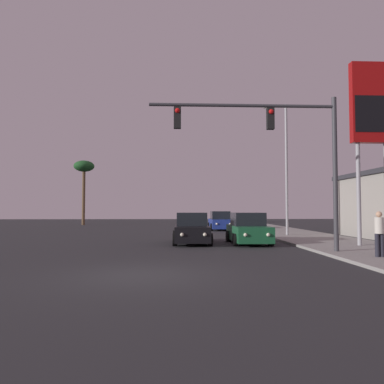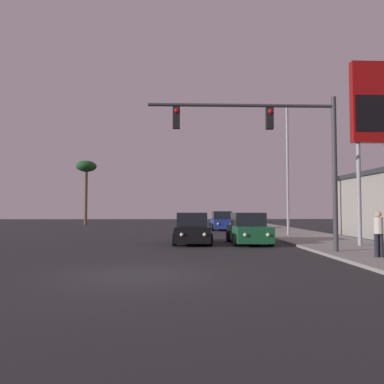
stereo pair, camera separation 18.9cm
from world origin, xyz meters
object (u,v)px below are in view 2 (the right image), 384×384
at_px(car_blue, 222,221).
at_px(gas_station_sign, 371,112).
at_px(pedestrian_on_sidewalk, 379,232).
at_px(car_green, 248,230).
at_px(traffic_light_mast, 280,140).
at_px(street_lamp, 286,162).
at_px(car_black, 192,229).
at_px(palm_tree_far, 86,169).

bearing_deg(car_blue, gas_station_sign, 109.76).
distance_m(gas_station_sign, pedestrian_on_sidewalk, 7.37).
bearing_deg(pedestrian_on_sidewalk, gas_station_sign, 63.84).
height_order(car_green, gas_station_sign, gas_station_sign).
distance_m(traffic_light_mast, street_lamp, 10.35).
distance_m(car_blue, car_black, 13.46).
xyz_separation_m(car_green, car_blue, (0.09, 13.35, 0.00)).
height_order(street_lamp, pedestrian_on_sidewalk, street_lamp).
height_order(car_green, pedestrian_on_sidewalk, pedestrian_on_sidewalk).
height_order(car_blue, palm_tree_far, palm_tree_far).
xyz_separation_m(car_green, traffic_light_mast, (0.49, -4.74, 4.00)).
xyz_separation_m(street_lamp, gas_station_sign, (2.12, -7.47, 1.50)).
xyz_separation_m(car_black, gas_station_sign, (8.74, -2.59, 5.86)).
distance_m(car_black, pedestrian_on_sidewalk, 9.58).
relative_size(car_black, traffic_light_mast, 0.54).
bearing_deg(gas_station_sign, traffic_light_mast, -155.16).
bearing_deg(gas_station_sign, pedestrian_on_sidewalk, -116.16).
bearing_deg(car_black, pedestrian_on_sidewalk, 134.43).
distance_m(street_lamp, palm_tree_far, 26.77).
relative_size(gas_station_sign, palm_tree_far, 1.18).
bearing_deg(car_green, car_blue, -90.56).
bearing_deg(car_black, street_lamp, -142.95).
bearing_deg(street_lamp, traffic_light_mast, -107.28).
bearing_deg(car_black, palm_tree_far, -63.56).
distance_m(car_black, palm_tree_far, 27.62).
height_order(car_green, car_black, same).
bearing_deg(car_black, traffic_light_mast, 126.06).
xyz_separation_m(car_blue, street_lamp, (3.47, -8.21, 4.36)).
xyz_separation_m(traffic_light_mast, gas_station_sign, (5.19, 2.40, 1.86)).
relative_size(gas_station_sign, pedestrian_on_sidewalk, 5.39).
height_order(street_lamp, gas_station_sign, same).
distance_m(car_blue, pedestrian_on_sidewalk, 20.30).
bearing_deg(pedestrian_on_sidewalk, traffic_light_mast, 148.04).
xyz_separation_m(car_black, palm_tree_far, (-11.74, 24.31, 5.84)).
bearing_deg(pedestrian_on_sidewalk, palm_tree_far, 120.45).
xyz_separation_m(car_blue, palm_tree_far, (-14.89, 11.23, 5.84)).
bearing_deg(traffic_light_mast, car_black, 125.39).
bearing_deg(car_green, palm_tree_far, -59.12).
bearing_deg(car_blue, car_black, 76.59).
bearing_deg(gas_station_sign, street_lamp, 105.85).
distance_m(car_black, street_lamp, 9.31).
relative_size(car_blue, palm_tree_far, 0.56).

